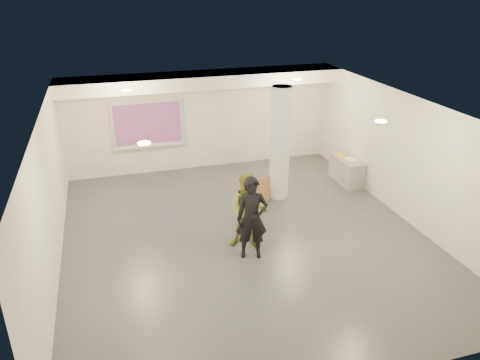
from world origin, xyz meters
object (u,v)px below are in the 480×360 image
object	(u,v)px
column	(280,144)
woman	(252,218)
projection_screen	(148,124)
credenza	(347,170)
man	(249,211)

from	to	relation	value
column	woman	world-z (taller)	column
projection_screen	woman	xyz separation A→B (m)	(1.50, -5.25, -0.63)
credenza	woman	bearing A→B (deg)	-142.86
credenza	man	world-z (taller)	man
projection_screen	credenza	distance (m)	5.92
man	credenza	bearing A→B (deg)	58.46
projection_screen	man	size ratio (longest dim) A/B	1.21
column	man	bearing A→B (deg)	-124.91
column	credenza	size ratio (longest dim) A/B	2.42
projection_screen	credenza	size ratio (longest dim) A/B	1.70
projection_screen	man	distance (m)	5.16
credenza	projection_screen	bearing A→B (deg)	156.11
credenza	woman	size ratio (longest dim) A/B	0.69
column	projection_screen	size ratio (longest dim) A/B	1.43
woman	credenza	bearing A→B (deg)	51.13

